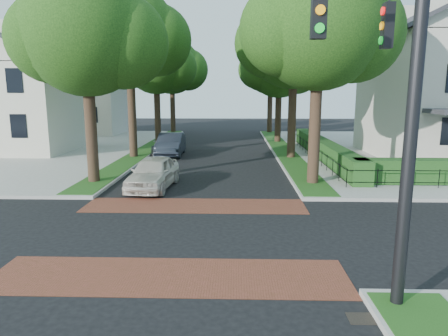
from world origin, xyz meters
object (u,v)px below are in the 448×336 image
(traffic_signal, at_px, (400,85))
(parked_car_rear, at_px, (167,144))
(parked_car_front, at_px, (153,173))
(parked_car_middle, at_px, (171,144))

(traffic_signal, distance_m, parked_car_rear, 24.10)
(parked_car_front, height_order, parked_car_rear, parked_car_front)
(parked_car_front, height_order, parked_car_middle, parked_car_middle)
(traffic_signal, distance_m, parked_car_front, 13.38)
(traffic_signal, xyz_separation_m, parked_car_front, (-7.19, 10.58, -3.94))
(parked_car_front, bearing_deg, traffic_signal, -51.07)
(traffic_signal, height_order, parked_car_middle, traffic_signal)
(parked_car_middle, distance_m, parked_car_rear, 1.37)
(parked_car_front, bearing_deg, parked_car_middle, 99.22)
(parked_car_front, distance_m, parked_car_middle, 10.37)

